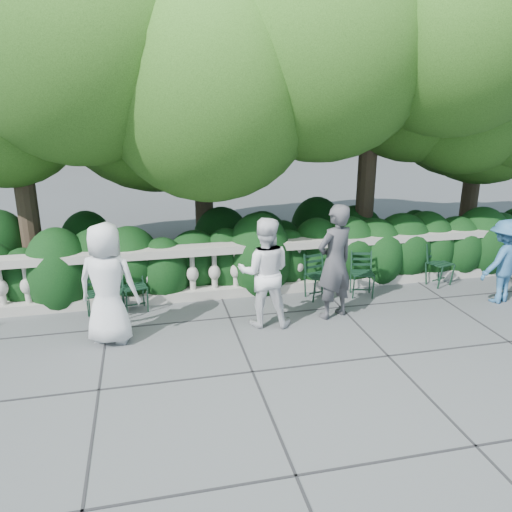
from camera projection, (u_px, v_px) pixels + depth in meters
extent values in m
plane|color=#474B4E|center=(270.00, 336.00, 7.78)|extent=(90.00, 90.00, 0.00)
cube|color=#9E998E|center=(247.00, 289.00, 9.43)|extent=(12.00, 0.32, 0.18)
cube|color=#9E998E|center=(246.00, 247.00, 9.18)|extent=(12.00, 0.36, 0.14)
cylinder|color=#3F3023|center=(28.00, 214.00, 9.69)|extent=(0.40, 0.40, 2.80)
ellipsoid|color=#1B3D10|center=(5.00, 90.00, 8.59)|extent=(5.28, 5.28, 3.96)
cylinder|color=#3F3023|center=(204.00, 187.00, 10.89)|extent=(0.40, 0.40, 3.40)
ellipsoid|color=#1B3D10|center=(202.00, 50.00, 9.58)|extent=(6.24, 6.24, 4.68)
cylinder|color=#3F3023|center=(365.00, 195.00, 11.03)|extent=(0.40, 0.40, 3.00)
ellipsoid|color=#1B3D10|center=(383.00, 78.00, 9.88)|extent=(5.52, 5.52, 4.14)
cylinder|color=#3F3023|center=(470.00, 195.00, 12.19)|extent=(0.40, 0.40, 2.60)
ellipsoid|color=#1B3D10|center=(493.00, 105.00, 11.18)|extent=(4.80, 4.80, 3.60)
imported|color=silver|center=(107.00, 284.00, 7.36)|extent=(1.05, 0.85, 1.85)
imported|color=#3F3E43|center=(335.00, 262.00, 8.20)|extent=(0.83, 0.69, 1.94)
imported|color=white|center=(265.00, 272.00, 7.93)|extent=(1.00, 0.86, 1.79)
imported|color=#2F5F8D|center=(503.00, 261.00, 8.90)|extent=(1.11, 0.84, 1.53)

